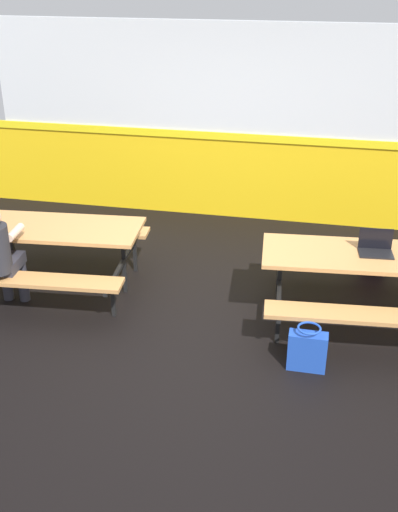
# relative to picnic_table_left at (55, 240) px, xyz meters

# --- Properties ---
(ground_plane) EXTENTS (10.00, 10.00, 0.02)m
(ground_plane) POSITION_rel_picnic_table_left_xyz_m (1.58, -0.25, -0.58)
(ground_plane) COLOR black
(accent_backdrop) EXTENTS (8.00, 0.14, 2.60)m
(accent_backdrop) POSITION_rel_picnic_table_left_xyz_m (1.58, 2.51, 0.67)
(accent_backdrop) COLOR yellow
(accent_backdrop) RESTS_ON ground
(picnic_table_left) EXTENTS (1.90, 1.69, 0.74)m
(picnic_table_left) POSITION_rel_picnic_table_left_xyz_m (0.00, 0.00, 0.00)
(picnic_table_left) COLOR tan
(picnic_table_left) RESTS_ON ground
(picnic_table_right) EXTENTS (1.90, 1.69, 0.74)m
(picnic_table_right) POSITION_rel_picnic_table_left_xyz_m (3.15, -0.00, 0.00)
(picnic_table_right) COLOR tan
(picnic_table_right) RESTS_ON ground
(laptop_dark) EXTENTS (0.34, 0.25, 0.22)m
(laptop_dark) POSITION_rel_picnic_table_left_xyz_m (3.30, 0.05, 0.21)
(laptop_dark) COLOR black
(laptop_dark) RESTS_ON picnic_table_right
(backpack_dark) EXTENTS (0.30, 0.22, 0.44)m
(backpack_dark) POSITION_rel_picnic_table_left_xyz_m (3.39, 1.12, -0.36)
(backpack_dark) COLOR maroon
(backpack_dark) RESTS_ON ground
(tote_bag_bright) EXTENTS (0.34, 0.21, 0.43)m
(tote_bag_bright) POSITION_rel_picnic_table_left_xyz_m (2.75, -0.93, -0.38)
(tote_bag_bright) COLOR #1E47B2
(tote_bag_bright) RESTS_ON ground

